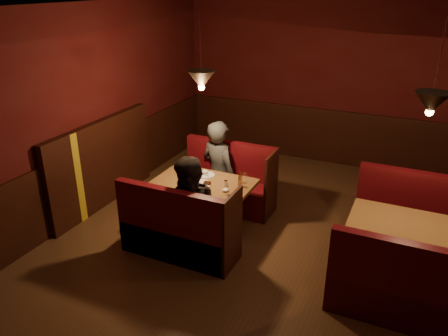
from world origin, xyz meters
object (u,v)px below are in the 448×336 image
at_px(diner_b, 192,195).
at_px(main_table, 205,193).
at_px(second_table, 405,238).
at_px(second_bench_near, 399,294).
at_px(main_bench_near, 178,234).
at_px(diner_a, 219,153).
at_px(main_bench_far, 228,186).
at_px(second_bench_far, 409,224).

bearing_deg(diner_b, main_table, 93.83).
relative_size(second_table, second_bench_near, 0.90).
bearing_deg(second_table, main_bench_near, -164.12).
distance_m(main_bench_near, diner_a, 1.53).
height_order(main_table, diner_b, diner_b).
xyz_separation_m(main_bench_far, second_bench_near, (2.53, -1.51, 0.00)).
distance_m(main_bench_near, second_table, 2.61).
xyz_separation_m(second_table, second_bench_far, (0.03, 0.74, -0.21)).
xyz_separation_m(main_bench_near, diner_b, (0.13, 0.14, 0.50)).
bearing_deg(second_table, second_bench_far, 87.80).
distance_m(main_bench_far, diner_b, 1.43).
height_order(main_table, second_bench_far, second_bench_far).
distance_m(second_table, second_bench_near, 0.77).
relative_size(diner_a, diner_b, 1.04).
bearing_deg(main_bench_near, diner_b, 47.62).
distance_m(second_bench_near, diner_b, 2.46).
height_order(main_bench_near, diner_a, diner_a).
distance_m(second_bench_far, diner_a, 2.72).
bearing_deg(main_bench_far, diner_b, -84.47).
xyz_separation_m(main_bench_far, main_bench_near, (0.00, -1.48, 0.00)).
bearing_deg(second_bench_near, main_table, 163.20).
height_order(main_bench_near, diner_b, diner_b).
bearing_deg(main_bench_near, second_bench_far, 29.85).
relative_size(main_table, main_bench_near, 0.91).
bearing_deg(second_table, diner_b, -166.49).
bearing_deg(main_bench_near, second_bench_near, -0.64).
distance_m(main_table, second_bench_near, 2.67).
height_order(main_bench_near, second_bench_far, same).
bearing_deg(diner_b, second_table, 3.82).
distance_m(second_table, second_bench_far, 0.77).
xyz_separation_m(main_table, second_bench_near, (2.54, -0.77, -0.23)).
bearing_deg(main_table, second_bench_near, -16.80).
bearing_deg(second_bench_near, second_bench_far, 90.00).
distance_m(main_bench_near, diner_b, 0.53).
relative_size(main_table, second_table, 1.05).
bearing_deg(main_bench_far, second_bench_near, -30.78).
relative_size(second_bench_near, diner_b, 0.85).
distance_m(main_bench_far, diner_a, 0.55).
height_order(second_table, diner_b, diner_b).
bearing_deg(diner_a, main_bench_far, -141.76).
height_order(second_bench_near, diner_b, diner_b).
relative_size(main_bench_near, second_table, 1.16).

